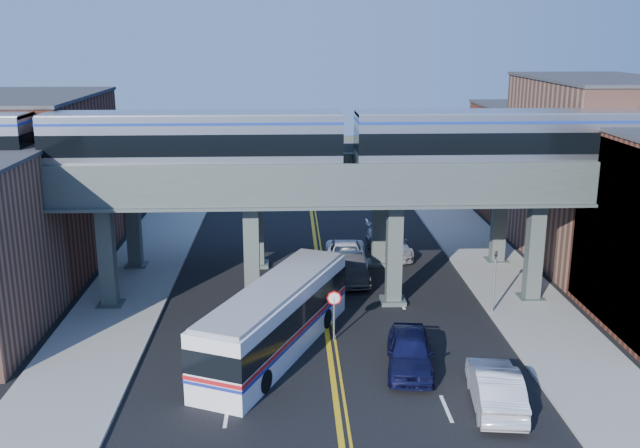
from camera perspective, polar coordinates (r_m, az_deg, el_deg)
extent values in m
plane|color=black|center=(33.64, 0.93, -11.37)|extent=(120.00, 120.00, 0.00)
cube|color=gray|center=(43.83, -15.13, -5.36)|extent=(5.00, 70.00, 0.16)
cube|color=gray|center=(44.78, 15.05, -4.91)|extent=(5.00, 70.00, 0.16)
cube|color=brown|center=(49.90, -21.97, 3.00)|extent=(8.00, 14.00, 11.00)
cube|color=brown|center=(62.35, -18.00, 4.17)|extent=(8.00, 10.00, 8.00)
cube|color=brown|center=(51.16, 21.03, 3.94)|extent=(8.00, 14.00, 12.00)
cube|color=brown|center=(63.35, 16.34, 4.92)|extent=(8.00, 10.00, 9.00)
cube|color=teal|center=(39.17, 22.36, -1.23)|extent=(0.10, 9.50, 9.50)
cube|color=#45514C|center=(41.18, -16.67, -2.50)|extent=(0.85, 0.85, 6.00)
cube|color=#45514C|center=(39.97, -5.48, -2.45)|extent=(0.85, 0.85, 6.00)
cube|color=#45514C|center=(40.34, 5.95, -2.30)|extent=(0.85, 0.85, 6.00)
cube|color=#45514C|center=(42.24, 16.76, -2.07)|extent=(0.85, 0.85, 6.00)
cube|color=#404946|center=(39.01, 0.27, 2.81)|extent=(52.00, 3.60, 1.40)
cube|color=#45514C|center=(47.73, -14.70, 0.02)|extent=(0.85, 0.85, 6.00)
cube|color=#45514C|center=(46.69, -5.06, 0.13)|extent=(0.85, 0.85, 6.00)
cube|color=#45514C|center=(47.00, 4.73, 0.24)|extent=(0.85, 0.85, 6.00)
cube|color=#45514C|center=(48.65, 14.12, 0.33)|extent=(0.85, 0.85, 6.00)
cube|color=#404946|center=(45.87, -0.15, 4.66)|extent=(52.00, 3.60, 1.40)
cube|color=black|center=(40.08, -17.04, 3.69)|extent=(2.28, 2.28, 0.26)
cube|color=black|center=(38.80, -2.48, 3.98)|extent=(2.28, 2.28, 0.26)
cube|color=#A9ACB3|center=(38.82, -10.00, 6.44)|extent=(15.72, 3.00, 3.31)
cube|color=black|center=(38.80, -10.01, 6.66)|extent=(15.74, 3.06, 1.14)
cube|color=black|center=(39.33, 7.00, 4.03)|extent=(2.28, 2.28, 0.26)
cube|color=black|center=(42.16, 20.65, 3.91)|extent=(2.28, 2.28, 0.26)
cube|color=#A9ACB3|center=(40.17, 14.22, 6.49)|extent=(15.72, 3.00, 3.31)
cube|color=black|center=(40.15, 14.24, 6.71)|extent=(15.74, 3.06, 1.14)
cylinder|color=slate|center=(35.91, 1.13, -7.59)|extent=(0.09, 0.09, 2.30)
cylinder|color=red|center=(35.50, 1.14, -5.95)|extent=(0.76, 0.04, 0.76)
cylinder|color=slate|center=(40.02, 13.73, -4.91)|extent=(0.12, 0.12, 3.20)
imported|color=black|center=(39.39, 13.91, -2.11)|extent=(0.15, 0.18, 0.90)
cube|color=white|center=(34.65, -3.54, -7.67)|extent=(7.46, 12.45, 3.21)
cube|color=black|center=(34.49, -3.56, -7.03)|extent=(7.53, 12.51, 1.09)
cube|color=#B21419|center=(34.77, -3.54, -8.14)|extent=(7.52, 12.50, 0.19)
cylinder|color=black|center=(31.88, -6.56, -12.00)|extent=(2.97, 2.07, 1.03)
cylinder|color=black|center=(38.00, -1.31, -7.31)|extent=(2.97, 2.07, 1.03)
imported|color=black|center=(33.32, 7.20, -10.09)|extent=(2.72, 5.38, 1.76)
imported|color=#323234|center=(44.36, 2.35, -3.56)|extent=(2.30, 5.18, 1.65)
imported|color=white|center=(46.87, 2.08, -2.56)|extent=(2.93, 5.91, 1.61)
imported|color=#A8A8AD|center=(49.84, 5.50, -1.51)|extent=(3.06, 6.00, 1.67)
imported|color=silver|center=(30.92, 13.86, -12.54)|extent=(2.45, 5.47, 1.74)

